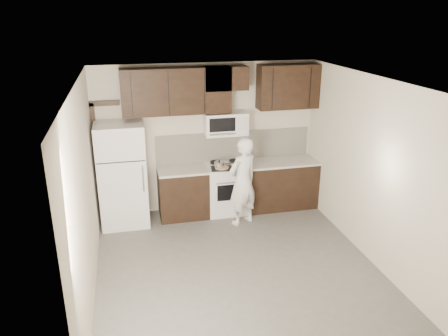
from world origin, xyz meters
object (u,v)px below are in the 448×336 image
object	(u,v)px
refrigerator	(122,175)
microwave	(226,124)
person	(243,182)
stove	(227,188)

from	to	relation	value
refrigerator	microwave	bearing A→B (deg)	5.15
microwave	person	size ratio (longest dim) A/B	0.49
stove	refrigerator	bearing A→B (deg)	-178.49
microwave	refrigerator	size ratio (longest dim) A/B	0.42
stove	person	xyz separation A→B (m)	(0.15, -0.53, 0.32)
microwave	refrigerator	distance (m)	2.00
microwave	refrigerator	world-z (taller)	microwave
microwave	refrigerator	xyz separation A→B (m)	(-1.85, -0.17, -0.75)
stove	refrigerator	xyz separation A→B (m)	(-1.85, -0.05, 0.44)
microwave	person	bearing A→B (deg)	-77.16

